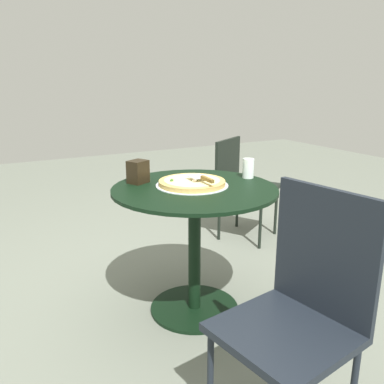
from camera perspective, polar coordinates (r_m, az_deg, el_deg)
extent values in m
plane|color=slate|center=(2.40, 0.34, -16.16)|extent=(10.00, 10.00, 0.00)
cylinder|color=black|center=(2.11, 0.37, 0.44)|extent=(0.87, 0.87, 0.02)
cylinder|color=black|center=(2.23, 0.35, -8.29)|extent=(0.07, 0.07, 0.68)
cylinder|color=black|center=(2.40, 0.34, -15.98)|extent=(0.50, 0.50, 0.02)
cylinder|color=silver|center=(2.15, 0.00, 0.97)|extent=(0.39, 0.39, 0.00)
cylinder|color=tan|center=(2.14, 0.00, 1.33)|extent=(0.35, 0.35, 0.02)
cylinder|color=beige|center=(2.14, 0.00, 1.69)|extent=(0.30, 0.30, 0.00)
sphere|color=beige|center=(2.16, 1.44, 1.96)|extent=(0.02, 0.02, 0.02)
sphere|color=#376423|center=(2.11, -2.89, 1.64)|extent=(0.02, 0.02, 0.02)
sphere|color=#387232|center=(2.14, 0.65, 1.85)|extent=(0.02, 0.02, 0.02)
sphere|color=silver|center=(2.15, -2.45, 1.94)|extent=(0.02, 0.02, 0.02)
sphere|color=#F5DBCB|center=(2.10, 0.22, 1.66)|extent=(0.02, 0.02, 0.02)
sphere|color=#F4E1C8|center=(2.20, -0.06, 2.22)|extent=(0.02, 0.02, 0.02)
cube|color=silver|center=(2.13, 0.75, 2.21)|extent=(0.08, 0.10, 0.00)
cube|color=brown|center=(2.04, 2.17, 1.80)|extent=(0.02, 0.11, 0.02)
cylinder|color=white|center=(2.33, 7.94, 3.34)|extent=(0.06, 0.06, 0.11)
cube|color=black|center=(2.21, -7.62, 2.84)|extent=(0.13, 0.12, 0.12)
cube|color=black|center=(1.48, 12.80, -18.85)|extent=(0.47, 0.47, 0.03)
cube|color=black|center=(1.50, 18.17, -8.04)|extent=(0.09, 0.41, 0.46)
cylinder|color=black|center=(1.62, 2.59, -25.15)|extent=(0.02, 0.02, 0.42)
cylinder|color=black|center=(1.81, 11.67, -20.32)|extent=(0.02, 0.02, 0.42)
cube|color=black|center=(3.28, 8.04, 0.67)|extent=(0.56, 0.56, 0.03)
cube|color=black|center=(3.32, 5.07, 4.38)|extent=(0.37, 0.23, 0.36)
cylinder|color=black|center=(3.45, 11.74, -2.61)|extent=(0.02, 0.02, 0.41)
cylinder|color=black|center=(3.13, 9.62, -4.37)|extent=(0.02, 0.02, 0.41)
cylinder|color=black|center=(3.57, 6.40, -1.75)|extent=(0.02, 0.02, 0.41)
cylinder|color=black|center=(3.26, 3.84, -3.34)|extent=(0.02, 0.02, 0.41)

